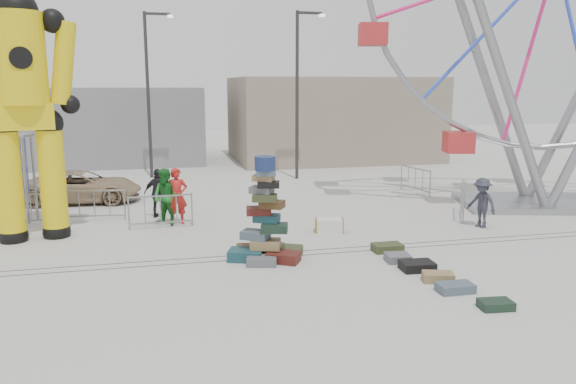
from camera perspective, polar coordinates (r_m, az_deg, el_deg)
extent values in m
plane|color=#9E9E99|center=(14.81, 1.93, -7.13)|extent=(90.00, 90.00, 0.00)
cube|color=#47443F|center=(15.36, 1.35, -6.44)|extent=(40.00, 0.04, 0.01)
cube|color=#47443F|center=(15.73, 0.98, -6.02)|extent=(40.00, 0.04, 0.01)
cube|color=gray|center=(35.31, 4.47, 7.45)|extent=(12.00, 8.00, 5.00)
cube|color=gray|center=(35.74, -17.01, 6.57)|extent=(10.00, 8.00, 4.40)
cylinder|color=#2D2D30|center=(27.43, 0.93, 9.65)|extent=(0.16, 0.16, 8.00)
cube|color=#2D2D30|center=(27.78, 2.21, 17.72)|extent=(1.20, 0.15, 0.12)
cube|color=silver|center=(27.93, 3.45, 17.47)|extent=(0.25, 0.25, 0.12)
cylinder|color=#2D2D30|center=(28.59, -14.02, 9.38)|extent=(0.16, 0.16, 8.00)
cube|color=#2D2D30|center=(28.78, -13.14, 17.22)|extent=(1.20, 0.15, 0.12)
cube|color=silver|center=(28.78, -11.88, 17.06)|extent=(0.25, 0.25, 0.12)
cube|color=#1A4650|center=(14.96, -4.32, -6.38)|extent=(1.05, 0.88, 0.29)
cube|color=#501A15|center=(14.77, -0.49, -6.62)|extent=(1.02, 0.93, 0.27)
cube|color=#4B3218|center=(15.49, -3.83, -5.86)|extent=(0.87, 0.67, 0.25)
cube|color=#384020|center=(15.29, -0.13, -6.00)|extent=(0.97, 0.86, 0.27)
cube|color=slate|center=(14.55, -2.68, -7.00)|extent=(0.86, 0.68, 0.22)
cube|color=black|center=(15.59, -1.84, -5.72)|extent=(0.89, 0.79, 0.25)
cube|color=#93774B|center=(14.93, -2.30, -5.31)|extent=(0.91, 0.75, 0.25)
cube|color=#4B5D6B|center=(14.96, -3.33, -4.36)|extent=(0.87, 0.81, 0.22)
cube|color=#1A3022|center=(14.74, -1.39, -3.67)|extent=(0.79, 0.64, 0.22)
cube|color=#1A4650|center=(14.92, -2.19, -2.66)|extent=(0.80, 0.69, 0.20)
cube|color=#501A15|center=(14.86, -3.00, -1.92)|extent=(0.71, 0.54, 0.20)
cube|color=#4B3218|center=(14.69, -1.64, -1.25)|extent=(0.75, 0.68, 0.20)
cube|color=#384020|center=(14.58, -2.38, -0.59)|extent=(0.72, 0.59, 0.18)
cube|color=slate|center=(14.71, -2.70, 0.22)|extent=(0.71, 0.66, 0.18)
cube|color=black|center=(14.55, -2.00, 0.78)|extent=(0.64, 0.51, 0.16)
cube|color=#93774B|center=(14.61, -2.52, 1.44)|extent=(0.64, 0.57, 0.16)
cube|color=#4B5D6B|center=(14.48, -2.25, 1.94)|extent=(0.58, 0.44, 0.13)
cylinder|color=navy|center=(14.48, -2.36, 2.93)|extent=(0.54, 0.54, 0.36)
sphere|color=black|center=(18.51, -26.10, -4.05)|extent=(0.82, 0.82, 0.82)
cylinder|color=yellow|center=(18.20, -26.50, 0.72)|extent=(0.76, 0.76, 3.45)
sphere|color=black|center=(18.02, -26.97, 6.13)|extent=(0.86, 0.86, 0.86)
sphere|color=black|center=(18.54, -22.43, -3.74)|extent=(0.82, 0.82, 0.82)
cylinder|color=yellow|center=(18.23, -22.78, 1.03)|extent=(0.76, 0.76, 3.45)
sphere|color=black|center=(18.04, -23.18, 6.44)|extent=(0.86, 0.86, 0.86)
cube|color=yellow|center=(18.01, -25.13, 6.97)|extent=(1.67, 1.18, 0.76)
cylinder|color=yellow|center=(18.00, -25.55, 12.11)|extent=(1.40, 1.40, 2.59)
sphere|color=black|center=(18.10, -25.90, 16.19)|extent=(1.19, 1.19, 1.19)
sphere|color=black|center=(18.12, -22.83, 15.73)|extent=(0.69, 0.69, 0.69)
cylinder|color=yellow|center=(18.05, -21.86, 12.03)|extent=(0.99, 0.74, 2.43)
sphere|color=black|center=(18.06, -21.24, 8.29)|extent=(0.56, 0.56, 0.56)
cube|color=gray|center=(23.56, 23.89, -1.00)|extent=(6.32, 4.74, 0.23)
cylinder|color=gray|center=(21.55, 21.28, 9.94)|extent=(3.86, 1.36, 9.13)
cylinder|color=gray|center=(23.48, 19.66, 10.06)|extent=(3.86, 1.36, 9.13)
cube|color=#AA2425|center=(23.31, 24.19, 2.79)|extent=(1.24, 1.24, 0.79)
cylinder|color=gray|center=(20.68, -24.74, 1.20)|extent=(0.10, 0.10, 2.92)
cube|color=navy|center=(21.12, -27.13, 1.99)|extent=(1.78, 0.57, 2.14)
cube|color=silver|center=(17.77, 4.22, -3.40)|extent=(0.97, 0.69, 0.41)
cube|color=#384020|center=(15.92, 10.07, -5.58)|extent=(0.82, 0.52, 0.22)
cube|color=slate|center=(15.09, 11.09, -6.57)|extent=(0.69, 0.65, 0.20)
cube|color=black|center=(14.51, 13.00, -7.32)|extent=(0.85, 0.62, 0.23)
cube|color=#93774B|center=(13.84, 15.00, -8.33)|extent=(0.80, 0.62, 0.22)
cube|color=#4B5D6B|center=(13.27, 16.64, -9.30)|extent=(0.81, 0.48, 0.20)
cube|color=#1A3022|center=(12.60, 20.36, -10.67)|extent=(0.72, 0.51, 0.18)
imported|color=#AB1D18|center=(18.93, -11.20, -0.42)|extent=(0.70, 0.47, 1.88)
imported|color=#1C7124|center=(18.85, -12.31, -0.50)|extent=(1.16, 1.14, 1.88)
imported|color=black|center=(19.99, -13.03, -0.13)|extent=(1.09, 0.70, 1.72)
imported|color=#282A36|center=(19.19, 19.08, -1.04)|extent=(0.94, 1.20, 1.63)
imported|color=#9D8365|center=(23.50, -20.23, 0.51)|extent=(4.67, 2.45, 1.25)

